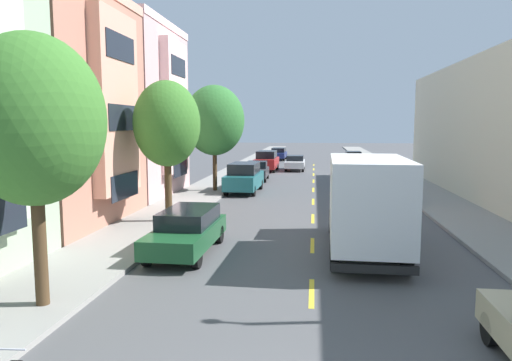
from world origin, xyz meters
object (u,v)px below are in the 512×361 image
Objects in this scene: parked_wagon_sky at (387,188)px; parked_sedan_orange at (353,157)px; parked_suv_red at (267,161)px; parked_suv_teal at (244,177)px; parked_wagon_black at (375,177)px; street_tree_third at (214,120)px; street_tree_second at (167,124)px; street_tree_nearest at (33,121)px; moving_white_sedan at (295,163)px; parked_wagon_navy at (279,153)px; parked_wagon_forest at (187,230)px; delivery_box_truck at (366,199)px; parked_hatchback_charcoal at (257,171)px.

parked_wagon_sky is 26.73m from parked_sedan_orange.
parked_suv_teal is at bearing -90.14° from parked_suv_red.
parked_sedan_orange is 0.96× the size of parked_wagon_black.
parked_suv_teal is (1.90, 0.19, -3.69)m from street_tree_third.
street_tree_second is 35.86m from parked_sedan_orange.
street_tree_third reaches higher than street_tree_nearest.
parked_wagon_black reaches higher than parked_sedan_orange.
parked_wagon_sky is 1.05× the size of moving_white_sedan.
parked_wagon_navy is 1.00× the size of parked_wagon_black.
parked_suv_teal is at bearing 84.62° from street_tree_nearest.
parked_suv_teal reaches higher than parked_wagon_sky.
street_tree_second reaches higher than parked_wagon_forest.
parked_wagon_sky is (10.60, -2.72, -3.87)m from street_tree_third.
moving_white_sedan is at bearing 79.87° from street_tree_second.
parked_wagon_sky and parked_wagon_navy have the same top height.
moving_white_sedan is at bearing -78.99° from parked_wagon_navy.
parked_wagon_sky is (2.40, 11.13, -1.09)m from delivery_box_truck.
parked_hatchback_charcoal reaches higher than parked_sedan_orange.
delivery_box_truck reaches higher than parked_hatchback_charcoal.
street_tree_nearest reaches higher than parked_suv_teal.
parked_wagon_navy is 1.05× the size of moving_white_sedan.
parked_suv_red is at bearing -157.14° from moving_white_sedan.
parked_suv_red is (-6.26, 28.48, -0.91)m from delivery_box_truck.
street_tree_nearest is 6.89m from parked_wagon_forest.
parked_wagon_forest is at bearing -89.87° from parked_wagon_navy.
street_tree_third is at bearing 120.60° from delivery_box_truck.
street_tree_nearest is 10.56m from delivery_box_truck.
delivery_box_truck is 17.51m from parked_wagon_black.
street_tree_third is at bearing 90.00° from street_tree_nearest.
street_tree_third is 4.16m from parked_suv_teal.
parked_sedan_orange is at bearing 46.71° from parked_suv_red.
parked_hatchback_charcoal is at bearing -90.25° from parked_wagon_navy.
parked_suv_teal is (-0.09, -28.95, 0.18)m from parked_wagon_navy.
street_tree_nearest is 0.89× the size of delivery_box_truck.
street_tree_nearest is 20.60m from parked_wagon_sky.
parked_suv_teal is (0.00, -6.82, 0.23)m from parked_hatchback_charcoal.
moving_white_sedan is at bearing 108.00° from parked_wagon_sky.
parked_hatchback_charcoal is at bearing 131.80° from parked_wagon_sky.
street_tree_third is 11.87m from parked_wagon_black.
parked_wagon_navy is at bearing 89.76° from parked_suv_red.
parked_wagon_forest is (0.16, -29.19, -0.18)m from parked_suv_red.
street_tree_second reaches higher than parked_suv_red.
parked_wagon_navy is (-8.61, 31.86, 0.00)m from parked_wagon_sky.
street_tree_second is 1.53× the size of parked_hatchback_charcoal.
parked_wagon_sky is at bearing -18.54° from parked_suv_teal.
parked_wagon_sky is at bearing -90.78° from parked_wagon_black.
moving_white_sedan is (-6.00, 18.46, -0.05)m from parked_wagon_sky.
street_tree_third is (-0.00, 10.00, 0.24)m from street_tree_second.
street_tree_nearest is 1.42× the size of moving_white_sedan.
parked_wagon_black is at bearing -90.27° from parked_sedan_orange.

